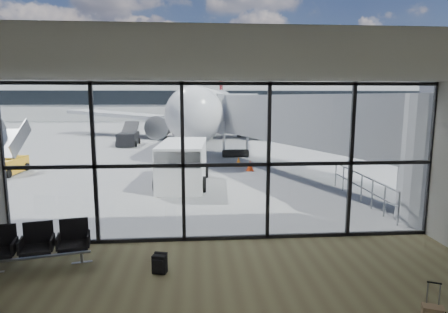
{
  "coord_description": "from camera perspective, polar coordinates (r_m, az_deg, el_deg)",
  "views": [
    {
      "loc": [
        -0.85,
        -10.27,
        4.07
      ],
      "look_at": [
        0.18,
        3.0,
        1.96
      ],
      "focal_mm": 30.0,
      "sensor_mm": 36.0,
      "label": 1
    }
  ],
  "objects": [
    {
      "name": "ground",
      "position": [
        50.44,
        -3.46,
        4.38
      ],
      "size": [
        220.0,
        220.0,
        0.0
      ],
      "primitive_type": "plane",
      "color": "slate",
      "rests_on": "ground"
    },
    {
      "name": "lounge_shell",
      "position": [
        5.72,
        4.31,
        -5.4
      ],
      "size": [
        12.02,
        8.01,
        4.51
      ],
      "color": "brown",
      "rests_on": "ground"
    },
    {
      "name": "glass_curtain_wall",
      "position": [
        10.47,
        0.31,
        -1.01
      ],
      "size": [
        12.1,
        0.12,
        4.5
      ],
      "color": "white",
      "rests_on": "ground"
    },
    {
      "name": "jet_bridge",
      "position": [
        18.32,
        13.93,
        4.66
      ],
      "size": [
        8.0,
        16.5,
        4.33
      ],
      "color": "#A0A2A5",
      "rests_on": "ground"
    },
    {
      "name": "apron_railing",
      "position": [
        15.57,
        20.22,
        -3.97
      ],
      "size": [
        0.06,
        5.46,
        1.11
      ],
      "color": "gray",
      "rests_on": "ground"
    },
    {
      "name": "far_terminal",
      "position": [
        72.24,
        -4.28,
        9.11
      ],
      "size": [
        80.0,
        12.2,
        11.0
      ],
      "color": "silver",
      "rests_on": "ground"
    },
    {
      "name": "tree_1",
      "position": [
        90.69,
        -29.67,
        8.61
      ],
      "size": [
        5.61,
        5.61,
        8.07
      ],
      "color": "#382619",
      "rests_on": "ground"
    },
    {
      "name": "tree_2",
      "position": [
        88.35,
        -26.14,
        9.29
      ],
      "size": [
        6.27,
        6.27,
        9.03
      ],
      "color": "#382619",
      "rests_on": "ground"
    },
    {
      "name": "tree_3",
      "position": [
        86.33,
        -22.34,
        8.73
      ],
      "size": [
        4.95,
        4.95,
        7.12
      ],
      "color": "#382619",
      "rests_on": "ground"
    },
    {
      "name": "tree_4",
      "position": [
        84.71,
        -18.45,
        9.37
      ],
      "size": [
        5.61,
        5.61,
        8.07
      ],
      "color": "#382619",
      "rests_on": "ground"
    },
    {
      "name": "tree_5",
      "position": [
        83.5,
        -14.41,
        9.99
      ],
      "size": [
        6.27,
        6.27,
        9.03
      ],
      "color": "#382619",
      "rests_on": "ground"
    },
    {
      "name": "seating_row",
      "position": [
        10.33,
        -26.5,
        -11.66
      ],
      "size": [
        2.4,
        1.14,
        1.06
      ],
      "rotation": [
        0.0,
        0.0,
        0.21
      ],
      "color": "gray",
      "rests_on": "ground"
    },
    {
      "name": "backpack",
      "position": [
        9.18,
        -9.8,
        -15.82
      ],
      "size": [
        0.37,
        0.36,
        0.48
      ],
      "rotation": [
        0.0,
        0.0,
        -0.27
      ],
      "color": "black",
      "rests_on": "ground"
    },
    {
      "name": "airliner",
      "position": [
        39.84,
        -1.67,
        7.35
      ],
      "size": [
        31.77,
        36.96,
        9.54
      ],
      "rotation": [
        0.0,
        0.0,
        -0.12
      ],
      "color": "silver",
      "rests_on": "ground"
    },
    {
      "name": "service_van",
      "position": [
        17.51,
        -6.3,
        -1.05
      ],
      "size": [
        2.5,
        4.73,
        2.0
      ],
      "rotation": [
        0.0,
        0.0,
        -0.07
      ],
      "color": "white",
      "rests_on": "ground"
    },
    {
      "name": "belt_loader",
      "position": [
        32.94,
        -14.35,
        2.77
      ],
      "size": [
        1.71,
        4.17,
        1.91
      ],
      "rotation": [
        0.0,
        0.0,
        0.01
      ],
      "color": "black",
      "rests_on": "ground"
    },
    {
      "name": "mobile_stairs",
      "position": [
        23.24,
        -30.61,
        -0.96
      ],
      "size": [
        1.84,
        3.31,
        2.28
      ],
      "rotation": [
        0.0,
        0.0,
        -0.04
      ],
      "color": "gold",
      "rests_on": "ground"
    },
    {
      "name": "traffic_cone_a",
      "position": [
        20.94,
        3.98,
        -1.42
      ],
      "size": [
        0.41,
        0.41,
        0.59
      ],
      "color": "#FF400D",
      "rests_on": "ground"
    },
    {
      "name": "traffic_cone_b",
      "position": [
        23.76,
        -8.4,
        -0.3
      ],
      "size": [
        0.38,
        0.38,
        0.55
      ],
      "color": "#FF520D",
      "rests_on": "ground"
    },
    {
      "name": "traffic_cone_c",
      "position": [
        22.26,
        2.21,
        -0.8
      ],
      "size": [
        0.41,
        0.41,
        0.58
      ],
      "color": "orange",
      "rests_on": "ground"
    }
  ]
}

